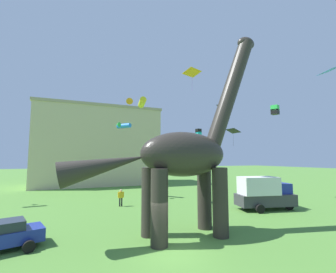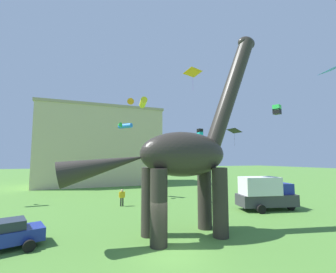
# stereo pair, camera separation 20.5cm
# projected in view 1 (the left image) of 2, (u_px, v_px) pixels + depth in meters

# --- Properties ---
(ground_plane) EXTENTS (240.00, 240.00, 0.00)m
(ground_plane) POSITION_uv_depth(u_px,v_px,m) (174.00, 253.00, 11.99)
(ground_plane) COLOR #4C7F33
(dinosaur_sculpture) EXTENTS (13.97, 2.96, 14.61)m
(dinosaur_sculpture) POSITION_uv_depth(u_px,v_px,m) (183.00, 154.00, 15.10)
(dinosaur_sculpture) COLOR #2D2823
(dinosaur_sculpture) RESTS_ON ground_plane
(parked_box_truck) EXTENTS (5.93, 3.31, 3.20)m
(parked_box_truck) POSITION_uv_depth(u_px,v_px,m) (264.00, 193.00, 22.44)
(parked_box_truck) COLOR #38383D
(parked_box_truck) RESTS_ON ground_plane
(person_near_flyer) EXTENTS (0.45, 0.20, 1.19)m
(person_near_flyer) POSITION_uv_depth(u_px,v_px,m) (158.00, 200.00, 23.25)
(person_near_flyer) COLOR black
(person_near_flyer) RESTS_ON ground_plane
(person_far_spectator) EXTENTS (0.64, 0.28, 1.71)m
(person_far_spectator) POSITION_uv_depth(u_px,v_px,m) (244.00, 190.00, 28.85)
(person_far_spectator) COLOR #2D3347
(person_far_spectator) RESTS_ON ground_plane
(person_strolling_adult) EXTENTS (0.66, 0.29, 1.75)m
(person_strolling_adult) POSITION_uv_depth(u_px,v_px,m) (121.00, 196.00, 23.96)
(person_strolling_adult) COLOR black
(person_strolling_adult) RESTS_ON ground_plane
(kite_trailing) EXTENTS (1.36, 1.49, 0.18)m
(kite_trailing) POSITION_uv_depth(u_px,v_px,m) (220.00, 105.00, 37.76)
(kite_trailing) COLOR black
(kite_high_left) EXTENTS (1.62, 1.93, 0.42)m
(kite_high_left) POSITION_uv_depth(u_px,v_px,m) (330.00, 70.00, 17.72)
(kite_high_left) COLOR #287AE5
(kite_drifting) EXTENTS (2.03, 1.76, 2.14)m
(kite_drifting) POSITION_uv_depth(u_px,v_px,m) (192.00, 72.00, 23.29)
(kite_drifting) COLOR orange
(kite_near_high) EXTENTS (1.04, 1.43, 1.80)m
(kite_near_high) POSITION_uv_depth(u_px,v_px,m) (233.00, 131.00, 24.07)
(kite_near_high) COLOR black
(kite_far_left) EXTENTS (2.23, 2.14, 0.63)m
(kite_far_left) POSITION_uv_depth(u_px,v_px,m) (123.00, 126.00, 30.12)
(kite_far_left) COLOR #287AE5
(kite_mid_center) EXTENTS (2.44, 2.69, 0.77)m
(kite_mid_center) POSITION_uv_depth(u_px,v_px,m) (139.00, 102.00, 25.98)
(kite_mid_center) COLOR yellow
(kite_apex) EXTENTS (1.11, 1.11, 1.21)m
(kite_apex) POSITION_uv_depth(u_px,v_px,m) (275.00, 110.00, 30.18)
(kite_apex) COLOR green
(kite_far_right) EXTENTS (0.75, 0.75, 0.97)m
(kite_far_right) POSITION_uv_depth(u_px,v_px,m) (198.00, 132.00, 33.34)
(kite_far_right) COLOR black
(background_building_block) EXTENTS (22.74, 11.12, 14.94)m
(background_building_block) POSITION_uv_depth(u_px,v_px,m) (99.00, 146.00, 45.24)
(background_building_block) COLOR #CCB78E
(background_building_block) RESTS_ON ground_plane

